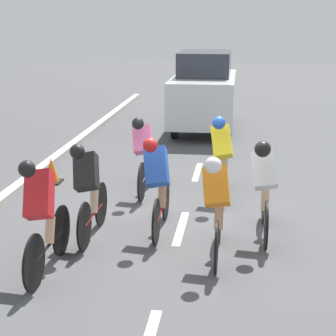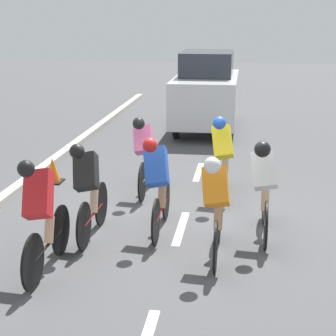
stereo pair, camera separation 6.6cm
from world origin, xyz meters
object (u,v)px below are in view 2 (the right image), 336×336
cyclist_pink (145,154)px  support_car (206,91)px  cyclist_blue (158,183)px  traffic_cone (53,171)px  cyclist_yellow (223,154)px  cyclist_orange (216,205)px  cyclist_red (42,214)px  cyclist_white (264,186)px  cyclist_black (88,188)px

cyclist_pink → support_car: (-0.67, -6.06, 0.33)m
cyclist_blue → traffic_cone: (2.43, -2.30, -0.55)m
support_car → cyclist_yellow: bearing=96.8°
cyclist_orange → cyclist_red: bearing=19.3°
cyclist_white → support_car: size_ratio=0.43×
cyclist_black → support_car: support_car is taller
cyclist_yellow → cyclist_red: (2.09, 3.31, -0.01)m
cyclist_yellow → cyclist_white: bearing=110.8°
cyclist_blue → support_car: 7.92m
cyclist_yellow → support_car: 6.18m
cyclist_white → cyclist_black: size_ratio=1.04×
cyclist_white → support_car: bearing=-79.9°
cyclist_pink → cyclist_yellow: bearing=177.1°
cyclist_orange → cyclist_black: 1.91m
cyclist_black → cyclist_blue: bearing=-160.4°
cyclist_red → support_car: support_car is taller
cyclist_black → cyclist_pink: size_ratio=0.94×
cyclist_white → support_car: (1.40, -7.88, 0.30)m
cyclist_orange → cyclist_white: (-0.64, -0.83, 0.03)m
traffic_cone → support_car: bearing=-114.6°
traffic_cone → cyclist_yellow: bearing=171.1°
support_car → cyclist_black: bearing=82.4°
cyclist_yellow → cyclist_white: (-0.66, 1.75, -0.01)m
cyclist_orange → cyclist_pink: cyclist_orange is taller
cyclist_pink → traffic_cone: (1.90, -0.45, -0.51)m
cyclist_yellow → traffic_cone: 3.39m
cyclist_orange → traffic_cone: (3.33, -3.09, -0.52)m
cyclist_black → traffic_cone: size_ratio=3.34×
cyclist_red → cyclist_pink: size_ratio=0.99×
cyclist_yellow → cyclist_red: size_ratio=0.94×
cyclist_pink → traffic_cone: size_ratio=3.53×
cyclist_blue → support_car: size_ratio=0.43×
cyclist_orange → support_car: 8.74m
cyclist_red → cyclist_black: 1.22m
cyclist_yellow → cyclist_blue: cyclist_yellow is taller
cyclist_black → cyclist_blue: (-0.96, -0.34, 0.02)m
cyclist_orange → cyclist_red: (2.11, 0.74, 0.04)m
traffic_cone → cyclist_black: bearing=119.2°
cyclist_pink → support_car: size_ratio=0.43×
cyclist_black → cyclist_pink: (-0.43, -2.19, -0.01)m
cyclist_white → traffic_cone: 4.60m
cyclist_yellow → traffic_cone: bearing=-8.9°
cyclist_black → traffic_cone: bearing=-60.8°
cyclist_red → traffic_cone: bearing=-72.4°
cyclist_blue → cyclist_pink: cyclist_blue is taller
cyclist_orange → traffic_cone: bearing=-42.9°
cyclist_white → cyclist_blue: size_ratio=1.00×
cyclist_orange → cyclist_red: size_ratio=1.00×
cyclist_white → traffic_cone: bearing=-29.7°
traffic_cone → cyclist_blue: bearing=136.6°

